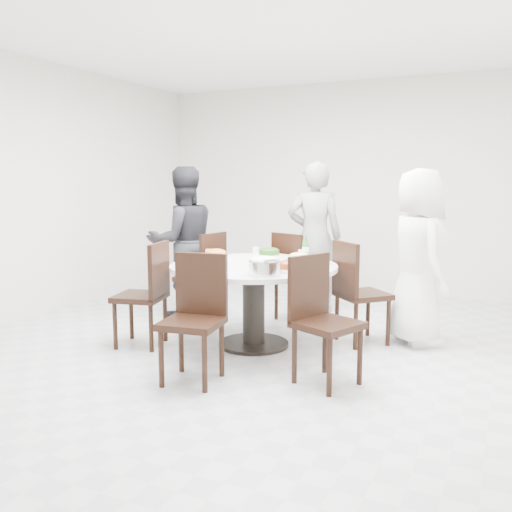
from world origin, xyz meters
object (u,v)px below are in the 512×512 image
at_px(chair_s, 192,320).
at_px(soup_bowl, 196,265).
at_px(rice_bowl, 264,268).
at_px(beverage_bottle, 306,248).
at_px(chair_ne, 363,292).
at_px(chair_se, 328,321).
at_px(diner_left, 183,242).
at_px(dining_table, 254,305).
at_px(diner_right, 418,257).
at_px(chair_n, 299,276).
at_px(chair_nw, 200,276).
at_px(chair_sw, 140,294).
at_px(diner_middle, 314,237).

height_order(chair_s, soup_bowl, chair_s).
height_order(rice_bowl, beverage_bottle, beverage_bottle).
bearing_deg(chair_ne, rice_bowl, 104.10).
distance_m(chair_se, diner_left, 2.50).
height_order(dining_table, diner_left, diner_left).
xyz_separation_m(chair_ne, beverage_bottle, (-0.56, 0.00, 0.38)).
xyz_separation_m(diner_right, diner_left, (-2.51, -0.02, 0.02)).
distance_m(dining_table, chair_se, 1.09).
xyz_separation_m(chair_n, diner_left, (-1.24, -0.34, 0.35)).
bearing_deg(rice_bowl, diner_left, 142.64).
bearing_deg(chair_n, chair_ne, 168.90).
bearing_deg(chair_ne, chair_s, 103.57).
bearing_deg(rice_bowl, chair_ne, 59.89).
relative_size(chair_s, beverage_bottle, 4.35).
bearing_deg(soup_bowl, beverage_bottle, 57.99).
bearing_deg(diner_right, chair_se, 129.08).
xyz_separation_m(chair_nw, beverage_bottle, (1.24, -0.09, 0.38)).
distance_m(chair_ne, chair_sw, 2.04).
bearing_deg(chair_s, rice_bowl, 50.44).
distance_m(dining_table, chair_s, 1.01).
relative_size(chair_n, diner_left, 0.58).
xyz_separation_m(dining_table, diner_middle, (0.04, 1.53, 0.48)).
height_order(chair_ne, chair_se, same).
bearing_deg(chair_sw, chair_n, 132.82).
bearing_deg(chair_se, soup_bowl, 106.45).
bearing_deg(soup_bowl, diner_left, 126.94).
bearing_deg(diner_right, chair_sw, 83.55).
distance_m(chair_n, diner_left, 1.33).
relative_size(chair_ne, chair_n, 1.00).
relative_size(chair_n, beverage_bottle, 4.35).
relative_size(chair_nw, chair_s, 1.00).
xyz_separation_m(chair_sw, rice_bowl, (1.25, -0.02, 0.33)).
bearing_deg(diner_right, chair_ne, 81.75).
bearing_deg(chair_ne, chair_nw, 41.29).
height_order(chair_se, beverage_bottle, beverage_bottle).
relative_size(chair_ne, beverage_bottle, 4.35).
relative_size(diner_right, beverage_bottle, 7.36).
bearing_deg(chair_nw, chair_s, 37.02).
xyz_separation_m(chair_sw, chair_s, (0.91, -0.58, 0.00)).
bearing_deg(chair_sw, diner_right, 103.52).
bearing_deg(rice_bowl, chair_s, -121.55).
height_order(dining_table, diner_middle, diner_middle).
height_order(chair_ne, diner_right, diner_right).
bearing_deg(diner_left, chair_s, 74.35).
relative_size(dining_table, chair_n, 1.58).
distance_m(chair_nw, rice_bowl, 1.67).
bearing_deg(soup_bowl, dining_table, 56.53).
bearing_deg(chair_s, diner_right, 44.12).
bearing_deg(chair_ne, diner_right, -110.49).
bearing_deg(chair_s, beverage_bottle, 69.59).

